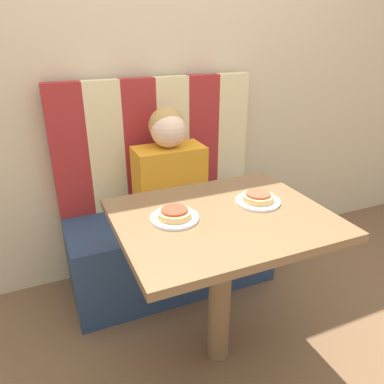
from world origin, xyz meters
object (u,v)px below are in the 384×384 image
at_px(person, 169,166).
at_px(plate_left, 175,218).
at_px(plate_right, 258,201).
at_px(pizza_right, 258,197).
at_px(pizza_left, 174,213).

height_order(person, plate_left, person).
bearing_deg(plate_right, person, 108.16).
height_order(plate_right, pizza_right, pizza_right).
relative_size(plate_right, pizza_right, 1.42).
bearing_deg(pizza_left, plate_left, -165.96).
bearing_deg(person, plate_right, -71.84).
distance_m(person, plate_right, 0.62).
distance_m(person, plate_left, 0.62).
relative_size(plate_left, plate_right, 1.00).
xyz_separation_m(person, plate_right, (0.19, -0.59, 0.00)).
bearing_deg(pizza_left, plate_right, -0.00).
bearing_deg(pizza_right, plate_right, -14.04).
distance_m(plate_right, pizza_left, 0.38).
distance_m(person, pizza_left, 0.62).
bearing_deg(pizza_right, pizza_left, 180.00).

